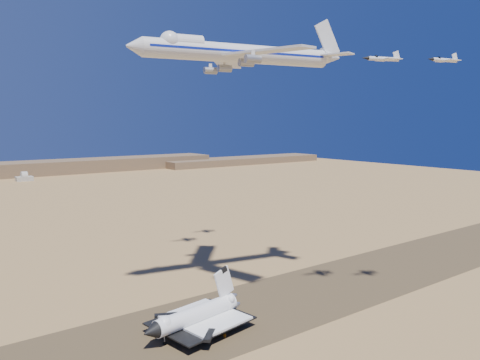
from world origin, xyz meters
TOP-DOWN VIEW (x-y plane):
  - ground at (0.00, 0.00)m, footprint 1200.00×1200.00m
  - runway at (0.00, 0.00)m, footprint 600.00×50.00m
  - ridgeline at (65.32, 527.31)m, footprint 960.00×90.00m
  - shuttle at (-8.25, -2.95)m, footprint 40.44×29.00m
  - carrier_747 at (21.03, 15.25)m, footprint 90.52×68.49m
  - crew_a at (-0.60, -8.86)m, footprint 0.48×0.69m
  - crew_b at (-2.99, -12.79)m, footprint 0.82×0.88m
  - crew_c at (-3.24, -12.49)m, footprint 1.12×0.84m
  - chase_jet_a at (55.27, -27.33)m, footprint 15.26×8.95m
  - chase_jet_b at (73.09, -40.12)m, footprint 14.00×8.00m
  - chase_jet_c at (35.61, 61.80)m, footprint 16.39×9.41m
  - chase_jet_d at (56.74, 72.54)m, footprint 15.13×8.79m

SIDE VIEW (x-z plane):
  - ground at x=0.00m, z-range 0.00..0.00m
  - runway at x=0.00m, z-range 0.00..0.06m
  - crew_b at x=-2.99m, z-range 0.06..1.64m
  - crew_c at x=-3.24m, z-range 0.06..1.77m
  - crew_a at x=-0.60m, z-range 0.06..1.84m
  - shuttle at x=-8.25m, z-range -4.60..15.28m
  - ridgeline at x=65.32m, z-range -1.37..16.63m
  - chase_jet_b at x=73.09m, z-range 90.83..94.37m
  - chase_jet_a at x=55.27m, z-range 91.01..94.91m
  - carrier_747 at x=21.03m, z-range 85.68..108.16m
  - chase_jet_c at x=35.61m, z-range 98.85..103.00m
  - chase_jet_d at x=56.74m, z-range 101.53..105.38m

